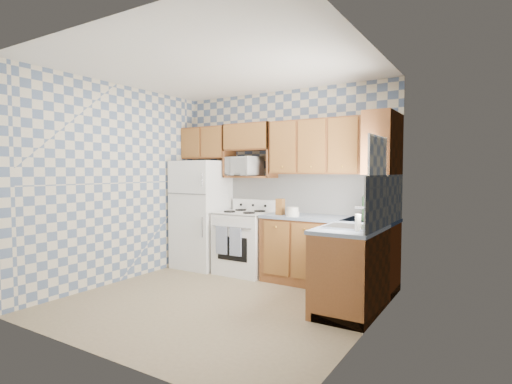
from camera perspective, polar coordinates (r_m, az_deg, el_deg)
floor at (r=4.82m, az=-5.37°, el=-15.40°), size 3.40×3.40×0.00m
back_wall at (r=5.93m, az=3.89°, el=1.34°), size 3.40×0.02×2.70m
right_wall at (r=3.81m, az=15.43°, el=0.32°), size 0.02×3.20×2.70m
backsplash_back at (r=5.76m, az=7.37°, el=-0.22°), size 2.60×0.02×0.56m
backsplash_right at (r=4.59m, az=18.07°, el=-1.16°), size 0.02×1.60×0.56m
refrigerator at (r=6.38m, az=-7.81°, el=-3.15°), size 0.75×0.70×1.68m
stove_body at (r=5.99m, az=-1.62°, el=-7.31°), size 0.76×0.65×0.90m
cooktop at (r=5.92m, az=-1.63°, el=-2.97°), size 0.76×0.65×0.02m
backguard at (r=6.14m, az=-0.22°, el=-1.86°), size 0.76×0.08×0.17m
dish_towel_left at (r=5.79m, az=-4.94°, el=-6.87°), size 0.19×0.02×0.40m
dish_towel_right at (r=5.65m, az=-2.95°, el=-7.11°), size 0.19×0.02×0.40m
base_cabinets_back at (r=5.42m, az=10.18°, el=-8.54°), size 1.75×0.60×0.88m
base_cabinets_right at (r=4.78m, az=14.48°, el=-10.17°), size 0.60×1.60×0.88m
countertop_back at (r=5.35m, az=10.21°, el=-3.72°), size 1.77×0.63×0.04m
countertop_right at (r=4.70m, az=14.50°, el=-4.69°), size 0.63×1.60×0.04m
upper_cabinets_back at (r=5.45m, az=10.84°, el=6.41°), size 1.75×0.33×0.74m
upper_cabinets_fridge at (r=6.52m, az=-6.95°, el=6.93°), size 0.82×0.33×0.50m
upper_cabinets_right at (r=5.06m, az=17.67°, el=6.59°), size 0.33×0.70×0.74m
microwave_shelf at (r=6.03m, az=-0.80°, el=2.18°), size 0.80×0.33×0.03m
microwave at (r=6.03m, az=-1.78°, el=3.70°), size 0.59×0.46×0.29m
sink at (r=4.36m, az=13.21°, el=-4.93°), size 0.48×0.40×0.03m
window at (r=4.24m, az=16.95°, el=1.91°), size 0.02×0.66×0.86m
bottle_0 at (r=4.97m, az=15.25°, el=-2.34°), size 0.06×0.06×0.29m
bottle_1 at (r=4.89m, az=16.18°, el=-2.56°), size 0.06×0.06×0.27m
bottle_2 at (r=4.97m, az=17.04°, el=-2.59°), size 0.06×0.06×0.26m
knife_block at (r=5.51m, az=3.49°, el=-2.11°), size 0.10×0.10×0.22m
electric_kettle at (r=5.16m, az=16.49°, el=-2.64°), size 0.16×0.16×0.21m
food_containers at (r=5.35m, az=5.23°, el=-2.81°), size 0.18×0.18×0.12m
soap_bottle at (r=4.13m, az=14.35°, el=-4.26°), size 0.06×0.06×0.17m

